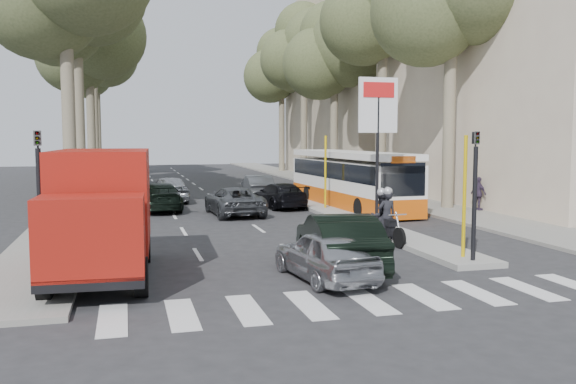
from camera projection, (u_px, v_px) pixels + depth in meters
name	position (u px, v px, depth m)	size (l,w,h in m)	color
ground	(339.00, 261.00, 16.94)	(120.00, 120.00, 0.00)	#28282B
sidewalk_right	(334.00, 184.00, 43.20)	(3.20, 70.00, 0.12)	gray
median_left	(91.00, 186.00, 41.82)	(2.40, 64.00, 0.12)	gray
traffic_island	(325.00, 209.00, 28.35)	(1.50, 26.00, 0.16)	gray
building_near	(544.00, 30.00, 31.65)	(11.00, 18.00, 18.00)	beige
building_far	(376.00, 84.00, 52.91)	(11.00, 20.00, 16.00)	#B7A88E
billboard	(378.00, 130.00, 22.25)	(1.50, 12.10, 5.60)	yellow
traffic_light_island	(475.00, 174.00, 16.11)	(0.16, 0.41, 3.60)	black
traffic_light_left	(39.00, 180.00, 13.80)	(0.16, 0.41, 3.60)	black
tree_l_c	(91.00, 39.00, 41.07)	(7.40, 7.20, 13.71)	#6B604C
tree_l_d	(94.00, 32.00, 48.59)	(7.40, 7.20, 15.66)	#6B604C
tree_l_e	(98.00, 58.00, 56.35)	(7.40, 7.20, 14.49)	#6B604C
tree_r_b	(385.00, 0.00, 35.70)	(7.40, 7.20, 15.27)	#6B604C
tree_r_c	(336.00, 49.00, 43.50)	(7.40, 7.20, 13.32)	#6B604C
tree_r_d	(305.00, 45.00, 51.10)	(7.40, 7.20, 14.88)	#6B604C
tree_r_e	(283.00, 65.00, 58.88)	(7.40, 7.20, 14.10)	#6B604C
silver_hatchback	(325.00, 255.00, 14.68)	(1.47, 3.65, 1.24)	#A0A2A8
dark_hatchback	(339.00, 242.00, 15.81)	(1.57, 4.50, 1.48)	black
queue_car_a	(234.00, 201.00, 26.88)	(2.06, 4.46, 1.24)	#494B50
queue_car_b	(279.00, 195.00, 29.64)	(1.70, 4.17, 1.21)	black
queue_car_c	(169.00, 189.00, 32.11)	(1.66, 4.13, 1.41)	#9DA0A5
queue_car_d	(257.00, 187.00, 34.25)	(1.37, 3.93, 1.29)	#4E5156
queue_car_e	(159.00, 197.00, 28.38)	(1.84, 4.53, 1.32)	black
red_truck	(102.00, 211.00, 14.92)	(2.51, 5.96, 3.12)	black
city_bus	(350.00, 178.00, 29.42)	(2.83, 10.58, 2.76)	#D6540B
motorcycle	(384.00, 217.00, 19.76)	(0.81, 2.18, 1.85)	black
pedestrian_near	(479.00, 194.00, 27.60)	(0.89, 0.44, 1.52)	#3D3048
pedestrian_far	(397.00, 187.00, 30.70)	(1.05, 0.47, 1.63)	brown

